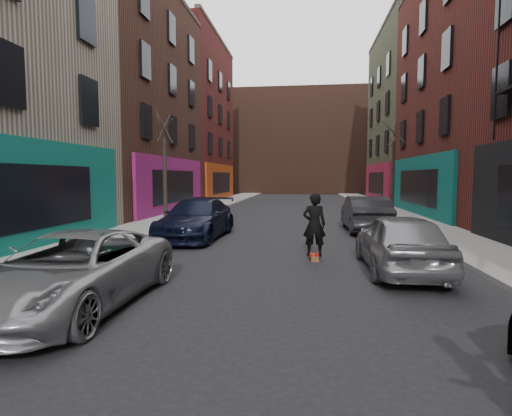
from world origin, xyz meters
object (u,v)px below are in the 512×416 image
(parked_right_end, at_px, (365,214))
(tree_right_far, at_px, (393,157))
(parked_left_far, at_px, (73,270))
(tree_left_far, at_px, (165,156))
(skateboarder, at_px, (314,225))
(skateboard, at_px, (314,258))
(parked_right_far, at_px, (400,242))
(parked_left_end, at_px, (196,219))

(parked_right_end, bearing_deg, tree_right_far, -110.04)
(parked_left_far, relative_size, parked_right_end, 1.05)
(tree_right_far, bearing_deg, tree_left_far, -154.18)
(skateboarder, bearing_deg, skateboard, 180.00)
(parked_right_far, distance_m, skateboard, 2.47)
(tree_right_far, xyz_separation_m, skateboarder, (-5.06, -14.27, -2.54))
(tree_left_far, height_order, parked_right_far, tree_left_far)
(parked_left_end, relative_size, parked_right_far, 1.19)
(parked_left_far, distance_m, parked_left_end, 8.06)
(tree_right_far, height_order, skateboard, tree_right_far)
(parked_right_end, xyz_separation_m, skateboarder, (-2.27, -6.14, 0.23))
(tree_left_far, xyz_separation_m, parked_left_far, (3.00, -12.98, -2.71))
(tree_right_far, xyz_separation_m, parked_right_far, (-3.00, -15.45, -2.80))
(tree_right_far, relative_size, parked_right_end, 1.49)
(tree_left_far, height_order, tree_right_far, tree_right_far)
(tree_left_far, bearing_deg, skateboard, -48.41)
(tree_right_far, bearing_deg, parked_left_end, -130.73)
(skateboard, bearing_deg, parked_left_far, -136.69)
(tree_right_far, bearing_deg, parked_right_end, -108.95)
(tree_left_far, height_order, parked_right_end, tree_left_far)
(parked_right_far, xyz_separation_m, skateboarder, (-2.06, 1.18, 0.25))
(tree_left_far, bearing_deg, parked_right_end, -12.53)
(tree_left_far, bearing_deg, tree_right_far, 25.82)
(parked_left_far, distance_m, skateboarder, 6.41)
(tree_left_far, bearing_deg, parked_left_end, -58.61)
(parked_left_end, distance_m, parked_right_end, 7.17)
(tree_left_far, distance_m, skateboard, 11.55)
(tree_right_far, xyz_separation_m, parked_left_end, (-9.40, -10.92, -2.79))
(parked_right_far, height_order, parked_right_end, parked_right_end)
(parked_left_far, height_order, skateboard, parked_left_far)
(parked_left_far, bearing_deg, tree_right_far, 64.10)
(parked_right_end, height_order, skateboarder, skateboarder)
(parked_left_far, bearing_deg, skateboard, 47.77)
(skateboard, xyz_separation_m, skateboarder, (0.00, 0.00, 0.94))
(parked_left_far, xyz_separation_m, skateboard, (4.34, 4.71, -0.62))
(tree_left_far, height_order, skateboarder, tree_left_far)
(tree_left_far, relative_size, parked_left_far, 1.35)
(tree_left_far, height_order, parked_left_end, tree_left_far)
(parked_right_end, bearing_deg, parked_left_far, 57.56)
(parked_left_end, bearing_deg, skateboarder, -35.69)
(parked_left_end, height_order, skateboarder, skateboarder)
(tree_left_far, distance_m, parked_right_far, 13.59)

